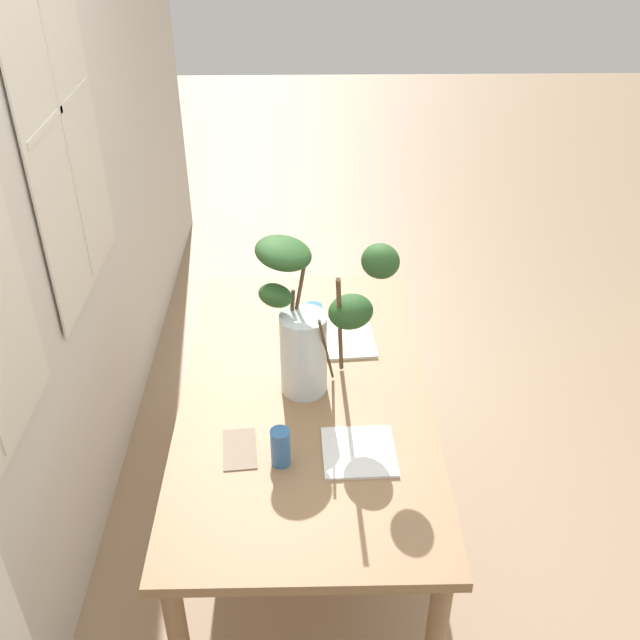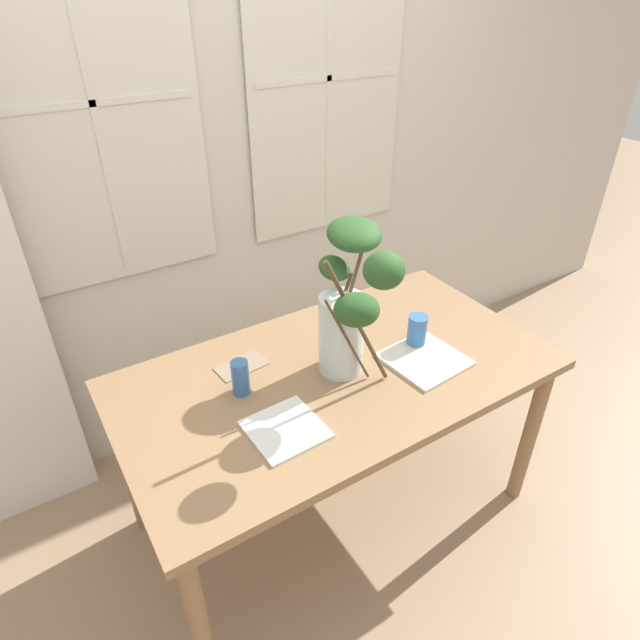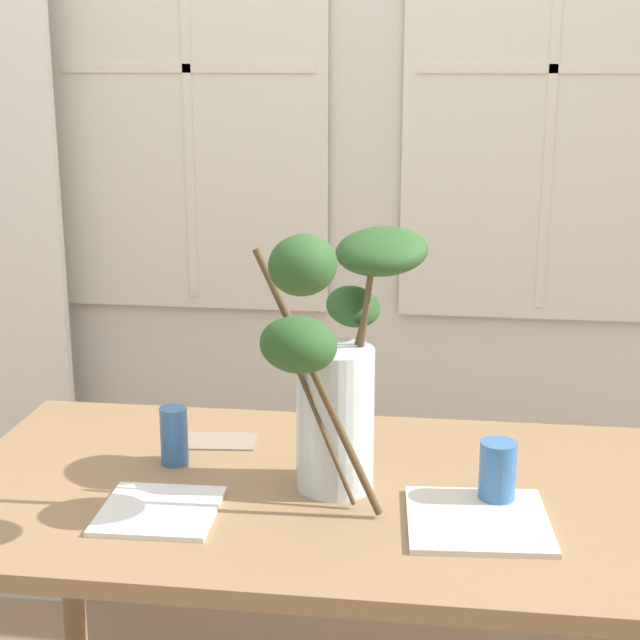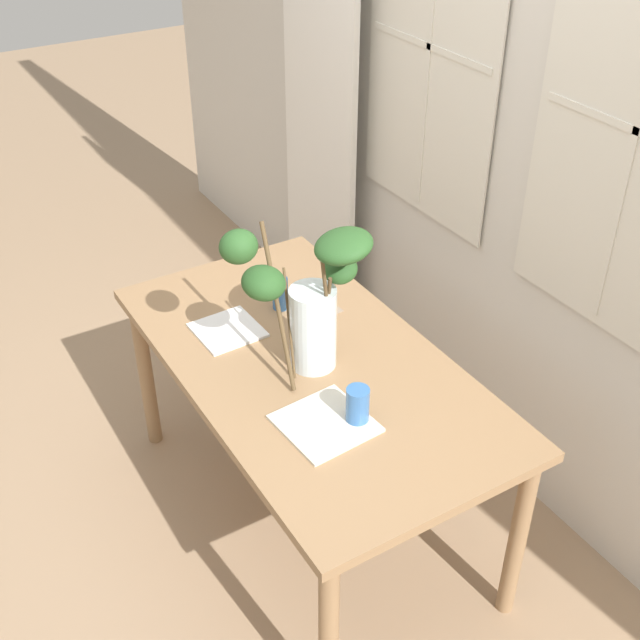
% 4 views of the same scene
% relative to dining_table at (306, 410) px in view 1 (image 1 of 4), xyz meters
% --- Properties ---
extents(ground, '(14.00, 14.00, 0.00)m').
position_rel_dining_table_xyz_m(ground, '(0.00, 0.00, -0.68)').
color(ground, '#9E7F60').
extents(dining_table, '(1.58, 0.86, 0.77)m').
position_rel_dining_table_xyz_m(dining_table, '(0.00, 0.00, 0.00)').
color(dining_table, '#93704C').
rests_on(dining_table, ground).
extents(vase_with_branches, '(0.36, 0.51, 0.59)m').
position_rel_dining_table_xyz_m(vase_with_branches, '(0.02, -0.02, 0.35)').
color(vase_with_branches, silver).
rests_on(vase_with_branches, dining_table).
extents(drinking_glass_blue_left, '(0.06, 0.06, 0.13)m').
position_rel_dining_table_xyz_m(drinking_glass_blue_left, '(-0.35, 0.08, 0.15)').
color(drinking_glass_blue_left, '#386BAD').
rests_on(drinking_glass_blue_left, dining_table).
extents(drinking_glass_blue_right, '(0.07, 0.07, 0.13)m').
position_rel_dining_table_xyz_m(drinking_glass_blue_right, '(0.35, -0.03, 0.15)').
color(drinking_glass_blue_right, '#386BAD').
rests_on(drinking_glass_blue_right, dining_table).
extents(plate_square_left, '(0.23, 0.23, 0.01)m').
position_rel_dining_table_xyz_m(plate_square_left, '(-0.31, -0.16, 0.09)').
color(plate_square_left, white).
rests_on(plate_square_left, dining_table).
extents(plate_square_right, '(0.29, 0.29, 0.01)m').
position_rel_dining_table_xyz_m(plate_square_right, '(0.31, -0.12, 0.09)').
color(plate_square_right, silver).
rests_on(plate_square_right, dining_table).
extents(napkin_folded, '(0.19, 0.12, 0.00)m').
position_rel_dining_table_xyz_m(napkin_folded, '(-0.28, 0.21, 0.09)').
color(napkin_folded, gray).
rests_on(napkin_folded, dining_table).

